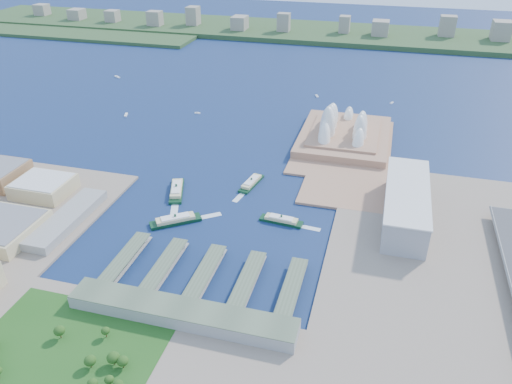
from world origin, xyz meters
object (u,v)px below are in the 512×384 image
(ferry_a, at_px, (176,188))
(ferry_b, at_px, (251,181))
(toaster_building, at_px, (406,204))
(ferry_c, at_px, (175,219))
(ferry_d, at_px, (281,219))
(opera_house, at_px, (346,121))

(ferry_a, xyz_separation_m, ferry_b, (84.23, 43.22, -0.80))
(toaster_building, height_order, ferry_c, toaster_building)
(toaster_building, distance_m, ferry_d, 139.79)
(toaster_building, relative_size, ferry_d, 3.17)
(ferry_a, xyz_separation_m, ferry_c, (25.84, -63.58, -0.20))
(ferry_b, xyz_separation_m, ferry_c, (-58.39, -106.80, 0.60))
(ferry_d, bearing_deg, toaster_building, -66.77)
(ferry_a, bearing_deg, ferry_b, 7.95)
(opera_house, bearing_deg, ferry_d, -99.89)
(toaster_building, bearing_deg, ferry_d, -162.22)
(opera_house, distance_m, ferry_a, 279.98)
(ferry_c, bearing_deg, ferry_b, -64.56)
(toaster_building, distance_m, ferry_a, 272.88)
(opera_house, relative_size, ferry_a, 3.03)
(opera_house, bearing_deg, ferry_b, -120.31)
(ferry_a, bearing_deg, opera_house, 29.95)
(toaster_building, xyz_separation_m, ferry_b, (-188.02, 32.33, -15.67))
(opera_house, relative_size, ferry_d, 3.68)
(toaster_building, distance_m, ferry_c, 257.86)
(opera_house, xyz_separation_m, toaster_building, (90.00, -200.00, -11.50))
(ferry_a, height_order, ferry_c, ferry_a)
(ferry_c, bearing_deg, ferry_a, -13.78)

